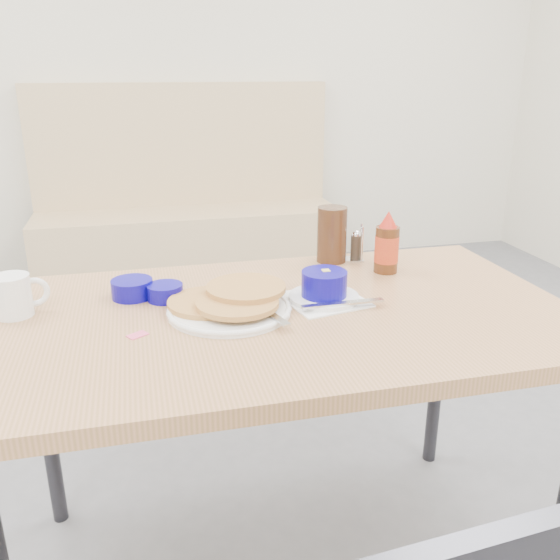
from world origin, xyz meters
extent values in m
cube|color=beige|center=(0.00, 2.97, 1.40)|extent=(5.00, 0.06, 2.80)
cube|color=tan|center=(0.00, 2.72, 0.23)|extent=(1.90, 0.55, 0.45)
cube|color=tan|center=(0.00, 2.94, 0.72)|extent=(1.90, 0.12, 1.00)
cube|color=#2D2D33|center=(0.00, 2.72, 0.04)|extent=(1.90, 0.55, 0.08)
cube|color=#B07A51|center=(0.00, 0.25, 0.74)|extent=(1.40, 0.80, 0.04)
cylinder|color=#2D2D33|center=(-0.62, 0.57, 0.36)|extent=(0.04, 0.04, 0.72)
cylinder|color=#2D2D33|center=(0.62, 0.57, 0.36)|extent=(0.04, 0.04, 0.72)
cylinder|color=white|center=(-0.12, 0.27, 0.77)|extent=(0.29, 0.29, 0.01)
cylinder|color=tan|center=(-0.17, 0.29, 0.78)|extent=(0.19, 0.19, 0.01)
cylinder|color=tan|center=(-0.11, 0.24, 0.79)|extent=(0.19, 0.19, 0.01)
cylinder|color=tan|center=(-0.08, 0.30, 0.81)|extent=(0.19, 0.19, 0.01)
cube|color=silver|center=(-0.04, 0.19, 0.78)|extent=(0.05, 0.13, 0.01)
cylinder|color=white|center=(-0.61, 0.37, 0.81)|extent=(0.09, 0.09, 0.10)
cylinder|color=black|center=(-0.61, 0.37, 0.85)|extent=(0.07, 0.07, 0.00)
torus|color=white|center=(-0.57, 0.38, 0.81)|extent=(0.07, 0.03, 0.07)
cube|color=white|center=(0.12, 0.29, 0.76)|extent=(0.22, 0.22, 0.00)
cylinder|color=white|center=(0.12, 0.29, 0.77)|extent=(0.18, 0.18, 0.01)
cylinder|color=#0A057D|center=(0.12, 0.29, 0.81)|extent=(0.11, 0.11, 0.06)
cylinder|color=white|center=(0.12, 0.29, 0.83)|extent=(0.10, 0.10, 0.01)
cube|color=#F4DB60|center=(0.12, 0.30, 0.83)|extent=(0.02, 0.02, 0.01)
cube|color=silver|center=(0.14, 0.22, 0.78)|extent=(0.21, 0.02, 0.01)
cylinder|color=#0A057D|center=(-0.34, 0.43, 0.78)|extent=(0.10, 0.10, 0.05)
cylinder|color=#0A057D|center=(-0.26, 0.39, 0.78)|extent=(0.09, 0.09, 0.04)
cylinder|color=#3B2112|center=(0.24, 0.59, 0.84)|extent=(0.09, 0.09, 0.16)
cube|color=silver|center=(0.29, 0.59, 0.76)|extent=(0.10, 0.08, 0.00)
cylinder|color=silver|center=(0.25, 0.58, 0.82)|extent=(0.01, 0.01, 0.10)
cylinder|color=silver|center=(0.32, 0.56, 0.82)|extent=(0.01, 0.01, 0.10)
cylinder|color=silver|center=(0.26, 0.62, 0.82)|extent=(0.01, 0.01, 0.10)
cylinder|color=silver|center=(0.33, 0.60, 0.82)|extent=(0.01, 0.01, 0.10)
cylinder|color=silver|center=(0.27, 0.60, 0.80)|extent=(0.03, 0.03, 0.07)
cylinder|color=#3F3326|center=(0.31, 0.58, 0.80)|extent=(0.03, 0.03, 0.07)
cylinder|color=#47230F|center=(0.36, 0.46, 0.83)|extent=(0.07, 0.07, 0.13)
cylinder|color=#CB5817|center=(0.36, 0.46, 0.83)|extent=(0.07, 0.07, 0.08)
cone|color=red|center=(0.36, 0.46, 0.91)|extent=(0.05, 0.05, 0.05)
cube|color=#EA4E78|center=(-0.34, 0.19, 0.76)|extent=(0.05, 0.05, 0.00)
camera|label=1|loc=(-0.32, -1.02, 1.31)|focal=38.00mm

